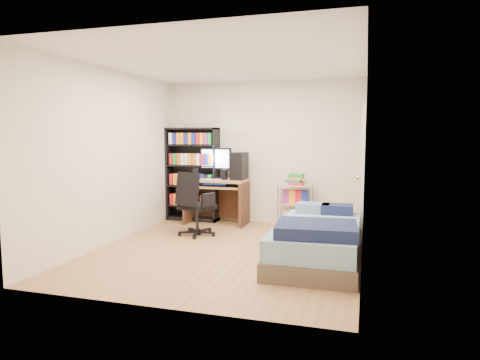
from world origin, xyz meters
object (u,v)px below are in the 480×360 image
(office_chair, at_px, (195,215))
(bed, at_px, (317,240))
(media_shelf, at_px, (193,173))
(computer_desk, at_px, (223,183))

(office_chair, height_order, bed, office_chair)
(media_shelf, bearing_deg, bed, -38.15)
(office_chair, bearing_deg, computer_desk, 106.08)
(office_chair, relative_size, bed, 0.49)
(office_chair, bearing_deg, media_shelf, 137.59)
(media_shelf, xyz_separation_m, computer_desk, (0.63, -0.13, -0.15))
(media_shelf, xyz_separation_m, bed, (2.48, -1.95, -0.61))
(media_shelf, xyz_separation_m, office_chair, (0.51, -1.12, -0.55))
(computer_desk, distance_m, bed, 2.63)
(bed, bearing_deg, computer_desk, 135.50)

